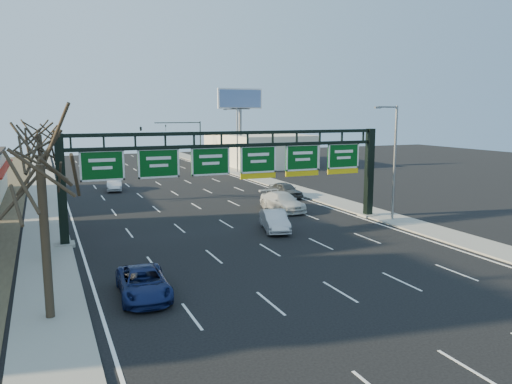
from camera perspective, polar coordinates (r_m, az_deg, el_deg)
name	(u,v)px	position (r m, az deg, el deg)	size (l,w,h in m)	color
ground	(284,258)	(29.62, 3.21, -7.59)	(160.00, 160.00, 0.00)	black
sidewalk_left	(45,212)	(46.14, -23.02, -2.17)	(3.00, 120.00, 0.12)	gray
sidewalk_right	(308,193)	(52.73, 5.96, -0.15)	(3.00, 120.00, 0.12)	gray
lane_markings	(190,202)	(47.87, -7.53, -1.19)	(21.60, 120.00, 0.01)	white
sign_gantry	(237,167)	(35.97, -2.20, 2.92)	(24.60, 1.20, 7.20)	black
building_right_distant	(257,149)	(82.38, 0.15, 4.94)	(12.00, 20.00, 5.00)	beige
tree_near	(38,139)	(21.39, -23.62, 5.62)	(3.60, 3.60, 8.86)	#2D2419
tree_gantry	(39,137)	(30.39, -23.57, 5.74)	(3.60, 3.60, 8.48)	#2D2419
tree_mid	(38,121)	(40.37, -23.64, 7.44)	(3.60, 3.60, 9.24)	#2D2419
tree_far	(39,123)	(50.37, -23.60, 7.20)	(3.60, 3.60, 8.86)	#2D2419
streetlight_near	(393,157)	(40.37, 15.43, 3.92)	(2.15, 0.22, 9.00)	slate
streetlight_far	(236,137)	(70.13, -2.25, 6.31)	(2.15, 0.22, 9.00)	slate
billboard_right	(240,108)	(75.61, -1.84, 9.54)	(7.00, 0.50, 12.00)	slate
traffic_signal_mast	(164,131)	(82.50, -10.49, 6.88)	(10.16, 0.54, 7.00)	black
car_blue_suv	(143,283)	(24.10, -12.74, -10.11)	(2.20, 4.77, 1.33)	#121E50
car_silver_sedan	(275,221)	(36.16, 2.13, -3.29)	(1.57, 4.51, 1.48)	#B5B5BA
car_white_wagon	(282,202)	(43.50, 3.04, -1.11)	(2.21, 5.45, 1.58)	silver
car_grey_far	(285,190)	(50.25, 3.37, 0.24)	(1.80, 4.47, 1.52)	#3C4041
car_silver_distant	(114,184)	(56.87, -15.88, 0.90)	(1.53, 4.38, 1.44)	silver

